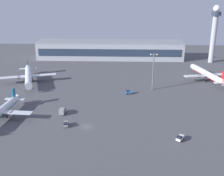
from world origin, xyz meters
name	(u,v)px	position (x,y,z in m)	size (l,w,h in m)	color
ground_plane	(86,127)	(0.00, 0.00, 0.00)	(416.00, 416.00, 0.00)	#4C4C51
terminal_building	(110,50)	(4.34, 136.12, 8.09)	(129.13, 22.40, 16.40)	#9EA3AD
control_tower	(214,30)	(91.90, 125.91, 27.13)	(8.00, 8.00, 47.55)	#A8A8B2
airplane_near_gate	(0,112)	(-41.72, 6.00, 3.82)	(30.72, 39.45, 10.12)	silver
airplane_terminal_side	(28,76)	(-46.62, 62.98, 4.54)	(35.88, 45.62, 12.02)	silver
airplane_taxiway_distant	(208,75)	(74.18, 71.86, 4.31)	(34.44, 43.93, 11.39)	white
baggage_tractor	(129,92)	(20.10, 43.60, 1.18)	(4.43, 2.68, 2.25)	#3372BF
catering_truck	(62,111)	(-13.64, 13.39, 1.58)	(2.41, 5.65, 3.05)	gray
cargo_loader	(66,124)	(-9.27, -0.27, 1.18)	(2.63, 4.41, 2.25)	gray
maintenance_van	(180,138)	(39.92, -10.99, 1.18)	(3.95, 4.53, 2.25)	white
apron_light_east	(153,69)	(34.66, 51.87, 13.21)	(4.80, 0.90, 22.84)	slate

